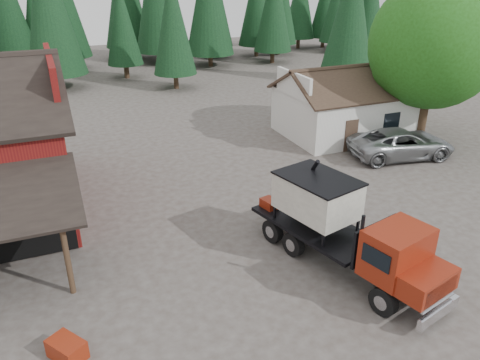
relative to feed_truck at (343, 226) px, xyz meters
name	(u,v)px	position (x,y,z in m)	size (l,w,h in m)	color
ground	(242,288)	(-4.00, 0.14, -1.74)	(120.00, 120.00, 0.00)	#463D37
farmhouse	(344,110)	(9.00, 13.14, -0.07)	(8.60, 6.42, 4.65)	silver
deciduous_tree	(434,48)	(13.01, 10.12, 4.17)	(8.00, 8.00, 10.20)	#382619
conifer_backdrop	(95,70)	(-4.00, 42.14, -1.74)	(76.00, 16.00, 16.00)	black
near_pine_b	(173,23)	(2.00, 30.14, 4.15)	(3.96, 3.96, 10.40)	#382619
near_pine_c	(351,8)	(18.00, 26.14, 5.16)	(4.84, 4.84, 12.40)	#382619
near_pine_d	(48,5)	(-8.00, 34.14, 5.66)	(5.28, 5.28, 13.40)	#382619
feed_truck	(343,226)	(0.00, 0.00, 0.00)	(4.12, 8.52, 3.72)	black
silver_car	(402,143)	(9.69, 8.09, -0.87)	(2.88, 6.24, 1.74)	#9A9DA1
equip_box	(67,349)	(-10.00, -0.85, -1.44)	(0.70, 1.10, 0.60)	maroon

